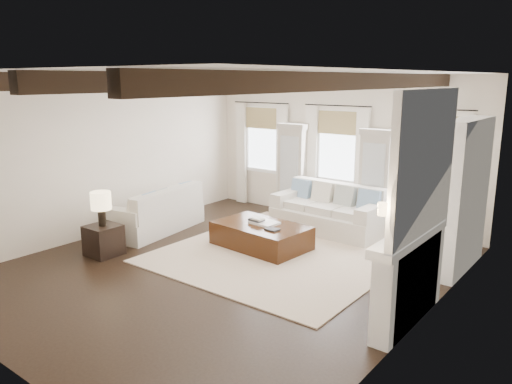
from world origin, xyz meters
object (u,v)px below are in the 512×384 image
Objects in this scene: sofa_left at (158,214)px; side_table_back at (290,198)px; side_table_front at (104,240)px; ottoman at (261,236)px; sofa_back at (329,213)px.

side_table_back is at bearing 67.65° from sofa_left.
side_table_front is 4.71m from side_table_back.
side_table_front is at bearing -129.38° from ottoman.
sofa_left is 1.61m from side_table_front.
sofa_back is 1.34× the size of ottoman.
sofa_left is at bearing -163.44° from ottoman.
ottoman is at bearing 11.91° from sofa_left.
sofa_back is at bearing 78.72° from ottoman.
ottoman is at bearing -105.93° from sofa_back.
sofa_back is at bearing 37.92° from sofa_left.
sofa_left is 4.11× the size of side_table_front.
sofa_left is at bearing 102.06° from side_table_front.
sofa_left is at bearing -142.08° from sofa_back.
sofa_back is 1.78m from side_table_back.
sofa_back reaches higher than side_table_back.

